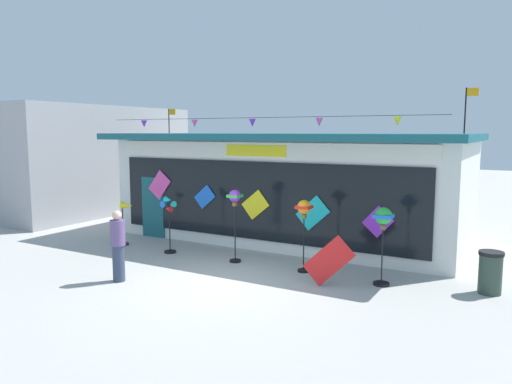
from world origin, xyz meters
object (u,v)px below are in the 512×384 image
Objects in this scene: kite_shop_building at (292,185)px; wind_spinner_right at (383,223)px; wind_spinner_far_left at (126,215)px; wind_spinner_left at (169,214)px; person_mid_plaza at (118,246)px; display_kite_on_ground at (329,261)px; wind_spinner_center_right at (304,214)px; wind_spinner_center_left at (235,204)px; trash_bin at (490,272)px.

kite_shop_building is 6.30× the size of wind_spinner_right.
wind_spinner_far_left is 7.91m from wind_spinner_right.
person_mid_plaza reaches higher than wind_spinner_left.
person_mid_plaza is (-5.45, -2.76, -0.58)m from wind_spinner_right.
kite_shop_building is 10.39× the size of display_kite_on_ground.
wind_spinner_left is 1.51× the size of display_kite_on_ground.
kite_shop_building reaches higher than wind_spinner_center_right.
wind_spinner_left is 0.92× the size of wind_spinner_right.
kite_shop_building is 4.24m from wind_spinner_center_right.
kite_shop_building is at bearing 124.49° from display_kite_on_ground.
wind_spinner_center_left reaches higher than wind_spinner_left.
person_mid_plaza is at bearing -154.69° from display_kite_on_ground.
trash_bin is at bearing 6.83° from wind_spinner_center_right.
wind_spinner_center_right reaches higher than display_kite_on_ground.
wind_spinner_left is at bearing -175.39° from trash_bin.
display_kite_on_ground is at bearing -147.11° from wind_spinner_right.
wind_spinner_left is 1.77× the size of trash_bin.
trash_bin is at bearing 3.34° from wind_spinner_far_left.
wind_spinner_left reaches higher than wind_spinner_far_left.
person_mid_plaza is at bearing -48.26° from wind_spinner_far_left.
person_mid_plaza is 1.54× the size of display_kite_on_ground.
wind_spinner_right reaches higher than person_mid_plaza.
trash_bin is at bearing 4.61° from wind_spinner_left.
kite_shop_building is 5.55m from wind_spinner_right.
wind_spinner_left is at bearing -179.13° from wind_spinner_right.
display_kite_on_ground is (3.04, -4.43, -1.15)m from kite_shop_building.
kite_shop_building is at bearing 137.24° from wind_spinner_right.
kite_shop_building is 6.86× the size of wind_spinner_left.
wind_spinner_far_left is at bearing 174.55° from display_kite_on_ground.
person_mid_plaza is (0.69, -2.66, -0.28)m from wind_spinner_left.
person_mid_plaza reaches higher than wind_spinner_far_left.
wind_spinner_center_right is 4.34m from trash_bin.
wind_spinner_center_left is at bearing 3.19° from wind_spinner_left.
wind_spinner_center_right reaches higher than wind_spinner_far_left.
wind_spinner_center_right is 1.51m from display_kite_on_ground.
wind_spinner_center_left is at bearing 0.55° from wind_spinner_far_left.
wind_spinner_left is at bearing 6.66° from person_mid_plaza.
person_mid_plaza is (-1.48, -2.78, -0.72)m from wind_spinner_center_left.
wind_spinner_center_left is 3.18m from display_kite_on_ground.
person_mid_plaza is 4.90m from display_kite_on_ground.
wind_spinner_center_left is 1.09× the size of wind_spinner_right.
display_kite_on_ground is (4.42, 2.09, -0.27)m from person_mid_plaza.
wind_spinner_left is 5.18m from display_kite_on_ground.
wind_spinner_far_left reaches higher than trash_bin.
wind_spinner_far_left is 0.69× the size of wind_spinner_center_left.
kite_shop_building reaches higher than person_mid_plaza.
wind_spinner_center_right reaches higher than wind_spinner_left.
wind_spinner_center_left reaches higher than person_mid_plaza.
wind_spinner_far_left reaches higher than display_kite_on_ground.
wind_spinner_center_left reaches higher than wind_spinner_center_right.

